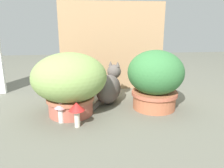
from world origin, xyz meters
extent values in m
plane|color=#626255|center=(0.00, 0.00, 0.00)|extent=(6.00, 6.00, 0.00)
cube|color=tan|center=(0.13, 0.56, 0.39)|extent=(0.93, 0.03, 0.78)
cylinder|color=#B25C4B|center=(-0.22, 0.01, 0.06)|extent=(0.29, 0.29, 0.12)
cylinder|color=#B16449|center=(-0.22, 0.01, 0.11)|extent=(0.32, 0.32, 0.02)
ellipsoid|color=#82A054|center=(-0.22, 0.01, 0.26)|extent=(0.49, 0.49, 0.32)
cylinder|color=#B76443|center=(0.37, 0.05, 0.06)|extent=(0.30, 0.30, 0.12)
cylinder|color=#BB5F45|center=(0.37, 0.05, 0.11)|extent=(0.33, 0.33, 0.02)
ellipsoid|color=#36743C|center=(0.37, 0.05, 0.26)|extent=(0.39, 0.39, 0.31)
ellipsoid|color=#584F4B|center=(0.05, 0.19, 0.11)|extent=(0.28, 0.31, 0.22)
ellipsoid|color=gray|center=(0.10, 0.27, 0.10)|extent=(0.12, 0.11, 0.11)
sphere|color=#584F4B|center=(0.11, 0.28, 0.23)|extent=(0.15, 0.15, 0.11)
cone|color=#584F4B|center=(0.08, 0.30, 0.29)|extent=(0.05, 0.05, 0.04)
cone|color=#584F4B|center=(0.13, 0.27, 0.29)|extent=(0.05, 0.05, 0.04)
cylinder|color=#584F4B|center=(-0.05, 0.11, 0.02)|extent=(0.12, 0.18, 0.07)
cylinder|color=silver|center=(-0.28, -0.11, 0.05)|extent=(0.03, 0.03, 0.10)
cone|color=pink|center=(-0.28, -0.11, 0.12)|extent=(0.08, 0.08, 0.04)
cylinder|color=beige|center=(-0.18, -0.19, 0.05)|extent=(0.03, 0.03, 0.10)
cone|color=red|center=(-0.18, -0.19, 0.13)|extent=(0.09, 0.09, 0.05)
camera|label=1|loc=(-0.13, -1.39, 0.59)|focal=34.96mm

